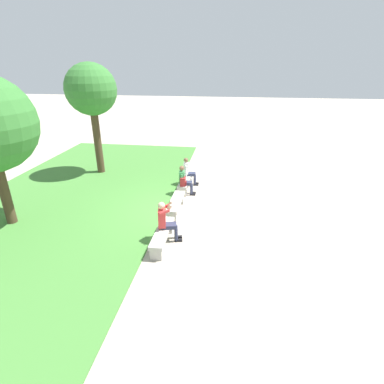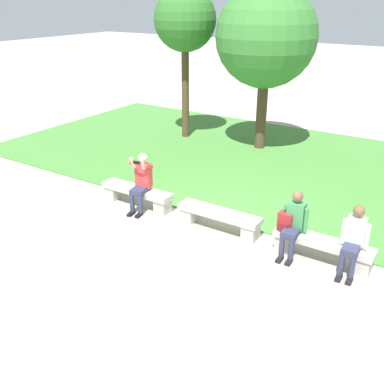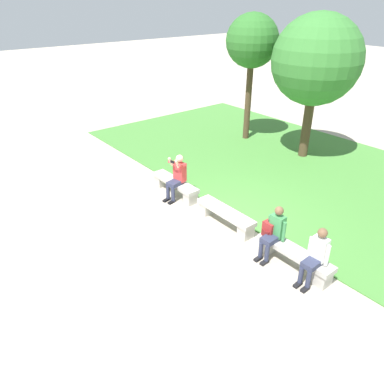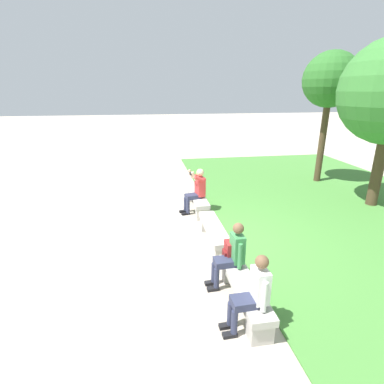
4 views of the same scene
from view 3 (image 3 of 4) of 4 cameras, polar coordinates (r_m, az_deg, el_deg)
name	(u,v)px [view 3 (image 3 of 4)]	position (r m, az deg, el deg)	size (l,w,h in m)	color
ground_plane	(225,225)	(9.90, 5.05, -4.96)	(80.00, 80.00, 0.00)	#B2A593
grass_strip	(323,179)	(12.98, 19.30, 1.94)	(18.23, 8.00, 0.03)	#478438
bench_main	(175,185)	(11.22, -2.58, 1.06)	(1.84, 0.40, 0.45)	#B7B2A8
bench_near	(225,215)	(9.74, 5.12, -3.50)	(1.84, 0.40, 0.45)	#B7B2A8
bench_mid	(294,256)	(8.59, 15.33, -9.35)	(1.84, 0.40, 0.45)	#B7B2A8
person_photographer	(177,175)	(10.83, -2.28, 2.62)	(0.52, 0.77, 1.32)	black
person_distant	(274,231)	(8.60, 12.37, -5.85)	(0.48, 0.68, 1.26)	black
person_companion	(316,255)	(8.11, 18.35, -9.06)	(0.48, 0.68, 1.26)	black
backpack	(269,229)	(8.72, 11.64, -5.58)	(0.28, 0.24, 0.43)	maroon
tree_left_background	(316,61)	(13.79, 18.43, 18.47)	(2.99, 2.99, 4.93)	#4C3826
tree_right_background	(252,42)	(15.19, 9.16, 21.61)	(1.98, 1.98, 4.82)	#4C3826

